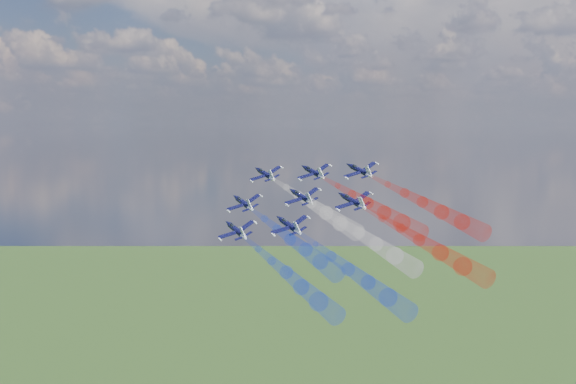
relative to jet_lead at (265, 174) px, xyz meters
The scene contains 16 objects.
jet_lead is the anchor object (origin of this frame).
trail_lead 24.99m from the jet_lead, 34.72° to the right, with size 4.01×39.36×4.01m, color silver, non-canonical shape.
jet_inner_left 14.74m from the jet_lead, 85.54° to the right, with size 9.62×12.03×3.21m, color black, non-canonical shape.
trail_inner_left 36.36m from the jet_lead, 52.18° to the right, with size 4.01×39.36×4.01m, color blue, non-canonical shape.
jet_inner_right 14.04m from the jet_lead, ahead, with size 9.62×12.03×3.21m, color black, non-canonical shape.
trail_inner_right 37.04m from the jet_lead, 22.18° to the right, with size 4.01×39.36×4.01m, color red, non-canonical shape.
jet_outer_left 28.11m from the jet_lead, 76.59° to the right, with size 9.62×12.03×3.21m, color black, non-canonical shape.
trail_outer_left 49.74m from the jet_lead, 56.25° to the right, with size 4.01×39.36×4.01m, color blue, non-canonical shape.
jet_center_third 20.85m from the jet_lead, 36.15° to the right, with size 9.62×12.03×3.21m, color black, non-canonical shape.
trail_center_third 45.84m from the jet_lead, 35.38° to the right, with size 4.01×39.36×4.01m, color silver, non-canonical shape.
jet_outer_right 26.64m from the jet_lead, ahead, with size 9.62×12.03×3.21m, color black, non-canonical shape.
trail_outer_right 48.71m from the jet_lead, 16.24° to the right, with size 4.01×39.36×4.01m, color red, non-canonical shape.
jet_rear_left 31.67m from the jet_lead, 51.20° to the right, with size 9.62×12.03×3.21m, color black, non-canonical shape.
trail_rear_left 56.08m from the jet_lead, 43.85° to the right, with size 4.01×39.36×4.01m, color blue, non-canonical shape.
jet_rear_right 33.18m from the jet_lead, 23.78° to the right, with size 9.62×12.03×3.21m, color black, non-canonical shape.
trail_rear_right 57.87m from the jet_lead, 28.44° to the right, with size 4.01×39.36×4.01m, color red, non-canonical shape.
Camera 1 is at (75.55, -164.31, 169.97)m, focal length 44.62 mm.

